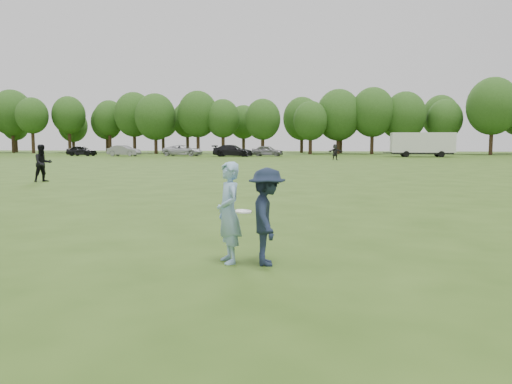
% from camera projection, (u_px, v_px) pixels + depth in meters
% --- Properties ---
extents(ground, '(200.00, 200.00, 0.00)m').
position_uv_depth(ground, '(275.00, 269.00, 7.96)').
color(ground, '#2F4B15').
rests_on(ground, ground).
extents(thrower, '(0.65, 0.74, 1.70)m').
position_uv_depth(thrower, '(229.00, 213.00, 8.31)').
color(thrower, '#8BB3D8').
rests_on(thrower, ground).
extents(defender, '(0.77, 1.13, 1.61)m').
position_uv_depth(defender, '(267.00, 217.00, 8.16)').
color(defender, '#192337').
rests_on(defender, ground).
extents(player_far_a, '(1.12, 1.16, 1.88)m').
position_uv_depth(player_far_a, '(43.00, 163.00, 25.04)').
color(player_far_a, black).
rests_on(player_far_a, ground).
extents(player_far_d, '(1.69, 0.81, 1.75)m').
position_uv_depth(player_far_d, '(335.00, 152.00, 54.60)').
color(player_far_d, '#252525').
rests_on(player_far_d, ground).
extents(car_a, '(4.40, 2.13, 1.45)m').
position_uv_depth(car_a, '(82.00, 151.00, 70.62)').
color(car_a, black).
rests_on(car_a, ground).
extents(car_b, '(4.74, 2.14, 1.51)m').
position_uv_depth(car_b, '(124.00, 151.00, 69.45)').
color(car_b, gray).
rests_on(car_b, ground).
extents(car_c, '(5.76, 3.01, 1.55)m').
position_uv_depth(car_c, '(183.00, 150.00, 70.10)').
color(car_c, silver).
rests_on(car_c, ground).
extents(car_d, '(5.59, 2.60, 1.58)m').
position_uv_depth(car_d, '(233.00, 151.00, 67.36)').
color(car_d, black).
rests_on(car_d, ground).
extents(car_e, '(4.53, 2.21, 1.49)m').
position_uv_depth(car_e, '(267.00, 151.00, 69.07)').
color(car_e, gray).
rests_on(car_e, ground).
extents(disc_in_play, '(0.32, 0.32, 0.05)m').
position_uv_depth(disc_in_play, '(243.00, 211.00, 8.02)').
color(disc_in_play, white).
rests_on(disc_in_play, ground).
extents(cargo_trailer, '(9.00, 2.75, 3.20)m').
position_uv_depth(cargo_trailer, '(422.00, 143.00, 65.63)').
color(cargo_trailer, white).
rests_on(cargo_trailer, ground).
extents(treeline, '(130.35, 18.39, 11.74)m').
position_uv_depth(treeline, '(338.00, 116.00, 82.73)').
color(treeline, '#332114').
rests_on(treeline, ground).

